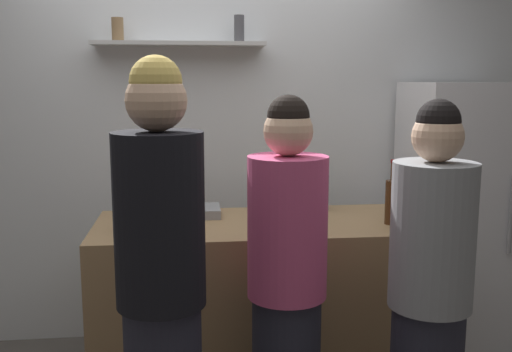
{
  "coord_description": "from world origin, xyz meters",
  "views": [
    {
      "loc": [
        -0.16,
        -2.54,
        1.68
      ],
      "look_at": [
        0.19,
        0.48,
        1.18
      ],
      "focal_mm": 40.86,
      "sensor_mm": 36.0,
      "label": 1
    }
  ],
  "objects_px": {
    "utensil_holder": "(128,218)",
    "wine_bottle_pale_glass": "(268,204)",
    "person_pink_top": "(287,288)",
    "person_grey_hoodie": "(429,298)",
    "wine_bottle_amber_glass": "(393,200)",
    "water_bottle_plastic": "(321,191)",
    "baking_pan": "(190,211)",
    "refrigerator": "(456,217)",
    "wine_bottle_green_glass": "(150,212)",
    "wine_bottle_dark_glass": "(293,203)",
    "person_blonde": "(161,291)"
  },
  "relations": [
    {
      "from": "utensil_holder",
      "to": "wine_bottle_pale_glass",
      "type": "relative_size",
      "value": 0.67
    },
    {
      "from": "person_pink_top",
      "to": "person_grey_hoodie",
      "type": "xyz_separation_m",
      "value": [
        0.57,
        -0.17,
        -0.01
      ]
    },
    {
      "from": "wine_bottle_amber_glass",
      "to": "person_grey_hoodie",
      "type": "height_order",
      "value": "person_grey_hoodie"
    },
    {
      "from": "water_bottle_plastic",
      "to": "person_pink_top",
      "type": "bearing_deg",
      "value": -111.1
    },
    {
      "from": "baking_pan",
      "to": "wine_bottle_pale_glass",
      "type": "bearing_deg",
      "value": -39.16
    },
    {
      "from": "utensil_holder",
      "to": "water_bottle_plastic",
      "type": "xyz_separation_m",
      "value": [
        1.07,
        0.36,
        0.05
      ]
    },
    {
      "from": "person_grey_hoodie",
      "to": "wine_bottle_pale_glass",
      "type": "bearing_deg",
      "value": 98.2
    },
    {
      "from": "refrigerator",
      "to": "utensil_holder",
      "type": "bearing_deg",
      "value": -166.44
    },
    {
      "from": "water_bottle_plastic",
      "to": "person_pink_top",
      "type": "relative_size",
      "value": 0.16
    },
    {
      "from": "wine_bottle_pale_glass",
      "to": "water_bottle_plastic",
      "type": "distance_m",
      "value": 0.53
    },
    {
      "from": "wine_bottle_green_glass",
      "to": "wine_bottle_dark_glass",
      "type": "height_order",
      "value": "wine_bottle_green_glass"
    },
    {
      "from": "water_bottle_plastic",
      "to": "person_blonde",
      "type": "bearing_deg",
      "value": -127.77
    },
    {
      "from": "water_bottle_plastic",
      "to": "person_pink_top",
      "type": "xyz_separation_m",
      "value": [
        -0.35,
        -0.91,
        -0.24
      ]
    },
    {
      "from": "water_bottle_plastic",
      "to": "wine_bottle_dark_glass",
      "type": "bearing_deg",
      "value": -122.73
    },
    {
      "from": "baking_pan",
      "to": "person_blonde",
      "type": "bearing_deg",
      "value": -95.93
    },
    {
      "from": "person_pink_top",
      "to": "person_blonde",
      "type": "bearing_deg",
      "value": -54.53
    },
    {
      "from": "baking_pan",
      "to": "water_bottle_plastic",
      "type": "xyz_separation_m",
      "value": [
        0.76,
        0.06,
        0.09
      ]
    },
    {
      "from": "wine_bottle_amber_glass",
      "to": "person_blonde",
      "type": "height_order",
      "value": "person_blonde"
    },
    {
      "from": "wine_bottle_dark_glass",
      "to": "person_grey_hoodie",
      "type": "distance_m",
      "value": 0.89
    },
    {
      "from": "wine_bottle_dark_glass",
      "to": "person_grey_hoodie",
      "type": "xyz_separation_m",
      "value": [
        0.44,
        -0.73,
        -0.26
      ]
    },
    {
      "from": "wine_bottle_dark_glass",
      "to": "person_grey_hoodie",
      "type": "bearing_deg",
      "value": -58.47
    },
    {
      "from": "utensil_holder",
      "to": "wine_bottle_dark_glass",
      "type": "bearing_deg",
      "value": -0.06
    },
    {
      "from": "wine_bottle_amber_glass",
      "to": "water_bottle_plastic",
      "type": "distance_m",
      "value": 0.48
    },
    {
      "from": "refrigerator",
      "to": "person_blonde",
      "type": "xyz_separation_m",
      "value": [
        -1.77,
        -1.25,
        0.05
      ]
    },
    {
      "from": "refrigerator",
      "to": "utensil_holder",
      "type": "xyz_separation_m",
      "value": [
        -1.97,
        -0.48,
        0.16
      ]
    },
    {
      "from": "baking_pan",
      "to": "person_pink_top",
      "type": "height_order",
      "value": "person_pink_top"
    },
    {
      "from": "baking_pan",
      "to": "wine_bottle_amber_glass",
      "type": "bearing_deg",
      "value": -16.16
    },
    {
      "from": "utensil_holder",
      "to": "wine_bottle_pale_glass",
      "type": "bearing_deg",
      "value": -2.67
    },
    {
      "from": "utensil_holder",
      "to": "wine_bottle_amber_glass",
      "type": "xyz_separation_m",
      "value": [
        1.37,
        -0.02,
        0.06
      ]
    },
    {
      "from": "baking_pan",
      "to": "wine_bottle_green_glass",
      "type": "distance_m",
      "value": 0.49
    },
    {
      "from": "refrigerator",
      "to": "wine_bottle_dark_glass",
      "type": "height_order",
      "value": "refrigerator"
    },
    {
      "from": "wine_bottle_amber_glass",
      "to": "person_pink_top",
      "type": "height_order",
      "value": "person_pink_top"
    },
    {
      "from": "refrigerator",
      "to": "wine_bottle_pale_glass",
      "type": "distance_m",
      "value": 1.38
    },
    {
      "from": "wine_bottle_pale_glass",
      "to": "wine_bottle_amber_glass",
      "type": "distance_m",
      "value": 0.67
    },
    {
      "from": "utensil_holder",
      "to": "person_grey_hoodie",
      "type": "height_order",
      "value": "person_grey_hoodie"
    },
    {
      "from": "refrigerator",
      "to": "wine_bottle_amber_glass",
      "type": "height_order",
      "value": "refrigerator"
    },
    {
      "from": "wine_bottle_dark_glass",
      "to": "person_grey_hoodie",
      "type": "height_order",
      "value": "person_grey_hoodie"
    },
    {
      "from": "utensil_holder",
      "to": "person_grey_hoodie",
      "type": "xyz_separation_m",
      "value": [
        1.29,
        -0.73,
        -0.2
      ]
    },
    {
      "from": "refrigerator",
      "to": "utensil_holder",
      "type": "distance_m",
      "value": 2.03
    },
    {
      "from": "refrigerator",
      "to": "wine_bottle_dark_glass",
      "type": "distance_m",
      "value": 1.24
    },
    {
      "from": "person_pink_top",
      "to": "person_grey_hoodie",
      "type": "relative_size",
      "value": 1.01
    },
    {
      "from": "person_blonde",
      "to": "person_pink_top",
      "type": "xyz_separation_m",
      "value": [
        0.52,
        0.21,
        -0.09
      ]
    },
    {
      "from": "baking_pan",
      "to": "wine_bottle_amber_glass",
      "type": "distance_m",
      "value": 1.11
    },
    {
      "from": "wine_bottle_green_glass",
      "to": "wine_bottle_dark_glass",
      "type": "bearing_deg",
      "value": 11.61
    },
    {
      "from": "wine_bottle_pale_glass",
      "to": "person_blonde",
      "type": "relative_size",
      "value": 0.19
    },
    {
      "from": "refrigerator",
      "to": "person_pink_top",
      "type": "distance_m",
      "value": 1.62
    },
    {
      "from": "refrigerator",
      "to": "wine_bottle_green_glass",
      "type": "bearing_deg",
      "value": -161.35
    },
    {
      "from": "wine_bottle_pale_glass",
      "to": "water_bottle_plastic",
      "type": "bearing_deg",
      "value": 46.97
    },
    {
      "from": "wine_bottle_pale_glass",
      "to": "person_pink_top",
      "type": "bearing_deg",
      "value": -88.7
    },
    {
      "from": "utensil_holder",
      "to": "person_grey_hoodie",
      "type": "distance_m",
      "value": 1.49
    }
  ]
}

